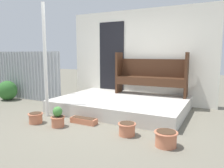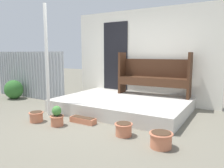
# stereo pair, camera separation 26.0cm
# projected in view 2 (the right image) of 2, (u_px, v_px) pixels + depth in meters

# --- Properties ---
(ground_plane) EXTENTS (24.00, 24.00, 0.00)m
(ground_plane) POSITION_uv_depth(u_px,v_px,m) (98.00, 122.00, 4.44)
(ground_plane) COLOR #706B5B
(porch_slab) EXTENTS (3.03, 2.19, 0.29)m
(porch_slab) POSITION_uv_depth(u_px,v_px,m) (123.00, 104.00, 5.35)
(porch_slab) COLOR beige
(porch_slab) RESTS_ON ground_plane
(house_wall) EXTENTS (4.23, 0.08, 2.60)m
(house_wall) POSITION_uv_depth(u_px,v_px,m) (140.00, 56.00, 6.17)
(house_wall) COLOR white
(house_wall) RESTS_ON ground_plane
(fence_corrugated) EXTENTS (2.94, 0.05, 1.44)m
(fence_corrugated) POSITION_uv_depth(u_px,v_px,m) (28.00, 75.00, 6.80)
(fence_corrugated) COLOR #9EA3A8
(fence_corrugated) RESTS_ON ground_plane
(support_post) EXTENTS (0.07, 0.07, 2.44)m
(support_post) POSITION_uv_depth(u_px,v_px,m) (47.00, 61.00, 4.78)
(support_post) COLOR white
(support_post) RESTS_ON ground_plane
(bench) EXTENTS (1.88, 0.48, 1.12)m
(bench) POSITION_uv_depth(u_px,v_px,m) (154.00, 74.00, 5.71)
(bench) COLOR #422616
(bench) RESTS_ON porch_slab
(flower_pot_left) EXTENTS (0.30, 0.30, 0.21)m
(flower_pot_left) POSITION_uv_depth(u_px,v_px,m) (36.00, 116.00, 4.44)
(flower_pot_left) COLOR #C67251
(flower_pot_left) RESTS_ON ground_plane
(flower_pot_middle) EXTENTS (0.27, 0.27, 0.39)m
(flower_pot_middle) POSITION_uv_depth(u_px,v_px,m) (57.00, 117.00, 4.19)
(flower_pot_middle) COLOR #C67251
(flower_pot_middle) RESTS_ON ground_plane
(flower_pot_right) EXTENTS (0.31, 0.31, 0.22)m
(flower_pot_right) POSITION_uv_depth(u_px,v_px,m) (124.00, 129.00, 3.68)
(flower_pot_right) COLOR #C67251
(flower_pot_right) RESTS_ON ground_plane
(flower_pot_far_right) EXTENTS (0.36, 0.36, 0.24)m
(flower_pot_far_right) POSITION_uv_depth(u_px,v_px,m) (161.00, 139.00, 3.22)
(flower_pot_far_right) COLOR #C67251
(flower_pot_far_right) RESTS_ON ground_plane
(planter_box_rect) EXTENTS (0.55, 0.17, 0.12)m
(planter_box_rect) POSITION_uv_depth(u_px,v_px,m) (83.00, 120.00, 4.38)
(planter_box_rect) COLOR #C67251
(planter_box_rect) RESTS_ON ground_plane
(shrub_by_fence) EXTENTS (0.58, 0.53, 0.58)m
(shrub_by_fence) POSITION_uv_depth(u_px,v_px,m) (14.00, 89.00, 6.69)
(shrub_by_fence) COLOR #2D6628
(shrub_by_fence) RESTS_ON ground_plane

